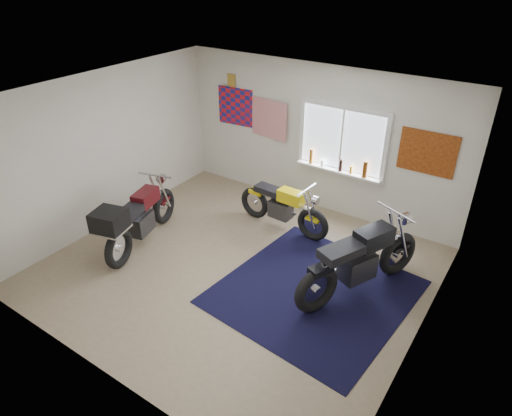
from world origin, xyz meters
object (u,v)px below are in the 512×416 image
Objects in this scene: black_chrome_bike at (360,262)px; maroon_tourer at (136,219)px; navy_rug at (314,292)px; yellow_triumph at (282,207)px.

maroon_tourer is at bearing 129.83° from black_chrome_bike.
navy_rug is at bearing 152.29° from black_chrome_bike.
black_chrome_bike is (1.80, -0.88, 0.10)m from yellow_triumph.
black_chrome_bike is at bearing -88.79° from maroon_tourer.
navy_rug is 1.87m from yellow_triumph.
maroon_tourer reaches higher than yellow_triumph.
black_chrome_bike is 3.59m from maroon_tourer.
black_chrome_bike is at bearing 38.59° from navy_rug.
yellow_triumph is at bearing -56.28° from maroon_tourer.
yellow_triumph is 2.01m from black_chrome_bike.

